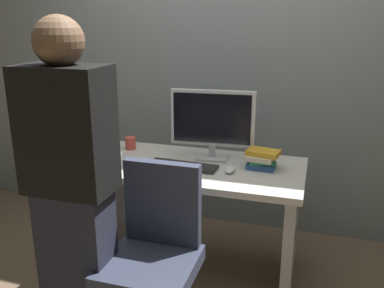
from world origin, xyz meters
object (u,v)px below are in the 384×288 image
object	(u,v)px
keyboard	(183,166)
cup_by_monitor	(131,143)
book_stack	(262,159)
monitor	(212,121)
desk	(194,198)
cup_near_keyboard	(118,159)
person_at_desk	(72,192)
office_chair	(154,267)
mouse	(230,170)

from	to	relation	value
keyboard	cup_by_monitor	world-z (taller)	cup_by_monitor
cup_by_monitor	book_stack	world-z (taller)	book_stack
monitor	keyboard	size ratio (longest dim) A/B	1.26
keyboard	desk	bearing A→B (deg)	55.02
monitor	cup_near_keyboard	bearing A→B (deg)	-150.92
monitor	cup_by_monitor	distance (m)	0.64
person_at_desk	cup_by_monitor	bearing A→B (deg)	99.69
office_chair	person_at_desk	bearing A→B (deg)	-160.89
monitor	keyboard	xyz separation A→B (m)	(-0.13, -0.20, -0.25)
person_at_desk	cup_by_monitor	world-z (taller)	person_at_desk
office_chair	cup_near_keyboard	size ratio (longest dim) A/B	10.35
desk	person_at_desk	bearing A→B (deg)	-113.35
office_chair	cup_by_monitor	xyz separation A→B (m)	(-0.52, 0.88, 0.35)
office_chair	mouse	size ratio (longest dim) A/B	9.40
person_at_desk	cup_by_monitor	xyz separation A→B (m)	(-0.17, 1.00, -0.06)
cup_by_monitor	person_at_desk	bearing A→B (deg)	-80.31
cup_by_monitor	cup_near_keyboard	bearing A→B (deg)	-77.25
office_chair	book_stack	size ratio (longest dim) A/B	4.43
monitor	cup_by_monitor	world-z (taller)	monitor
person_at_desk	monitor	xyz separation A→B (m)	(0.43, 0.95, 0.15)
office_chair	mouse	distance (m)	0.74
person_at_desk	book_stack	xyz separation A→B (m)	(0.77, 0.88, -0.05)
cup_near_keyboard	cup_by_monitor	distance (m)	0.35
cup_near_keyboard	mouse	bearing A→B (deg)	7.26
cup_by_monitor	monitor	bearing A→B (deg)	-4.49
person_at_desk	monitor	size ratio (longest dim) A/B	3.03
desk	cup_by_monitor	xyz separation A→B (m)	(-0.52, 0.18, 0.27)
desk	keyboard	world-z (taller)	keyboard
monitor	cup_by_monitor	bearing A→B (deg)	175.51
desk	mouse	distance (m)	0.36
person_at_desk	book_stack	bearing A→B (deg)	48.85
book_stack	cup_near_keyboard	bearing A→B (deg)	-165.62
keyboard	cup_near_keyboard	size ratio (longest dim) A/B	4.74
keyboard	cup_near_keyboard	distance (m)	0.40
cup_near_keyboard	office_chair	bearing A→B (deg)	-50.36
office_chair	person_at_desk	world-z (taller)	person_at_desk
desk	person_at_desk	xyz separation A→B (m)	(-0.35, -0.82, 0.34)
desk	monitor	distance (m)	0.51
desk	office_chair	world-z (taller)	office_chair
mouse	cup_near_keyboard	bearing A→B (deg)	-172.74
office_chair	person_at_desk	size ratio (longest dim) A/B	0.57
desk	monitor	world-z (taller)	monitor
monitor	cup_by_monitor	size ratio (longest dim) A/B	6.22
person_at_desk	monitor	bearing A→B (deg)	65.49
cup_near_keyboard	book_stack	size ratio (longest dim) A/B	0.43
book_stack	desk	bearing A→B (deg)	-171.69
person_at_desk	mouse	bearing A→B (deg)	51.30
keyboard	cup_near_keyboard	xyz separation A→B (m)	(-0.39, -0.09, 0.04)
monitor	cup_near_keyboard	distance (m)	0.64
office_chair	cup_by_monitor	world-z (taller)	office_chair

